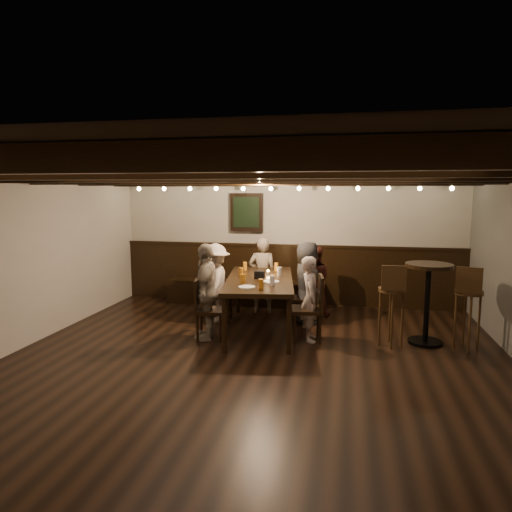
% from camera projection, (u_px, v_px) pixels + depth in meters
% --- Properties ---
extents(room, '(7.00, 7.00, 7.00)m').
position_uv_depth(room, '(262.00, 256.00, 7.54)').
color(room, black).
rests_on(room, ground).
extents(dining_table, '(1.30, 2.32, 0.82)m').
position_uv_depth(dining_table, '(260.00, 282.00, 6.99)').
color(dining_table, black).
rests_on(dining_table, floor).
extents(chair_left_near, '(0.51, 0.51, 0.98)m').
position_uv_depth(chair_left_near, '(217.00, 304.00, 7.54)').
color(chair_left_near, black).
rests_on(chair_left_near, floor).
extents(chair_left_far, '(0.46, 0.46, 0.89)m').
position_uv_depth(chair_left_far, '(209.00, 321.00, 6.65)').
color(chair_left_far, black).
rests_on(chair_left_far, floor).
extents(chair_right_near, '(0.44, 0.44, 0.85)m').
position_uv_depth(chair_right_near, '(305.00, 307.00, 7.47)').
color(chair_right_near, black).
rests_on(chair_right_near, floor).
extents(chair_right_far, '(0.49, 0.49, 0.95)m').
position_uv_depth(chair_right_far, '(308.00, 321.00, 6.57)').
color(chair_right_far, black).
rests_on(chair_right_far, floor).
extents(person_bench_left, '(0.63, 0.46, 1.18)m').
position_uv_depth(person_bench_left, '(210.00, 281.00, 7.95)').
color(person_bench_left, '#27282A').
rests_on(person_bench_left, floor).
extents(person_bench_centre, '(0.53, 0.39, 1.35)m').
position_uv_depth(person_bench_centre, '(262.00, 275.00, 8.04)').
color(person_bench_centre, gray).
rests_on(person_bench_centre, floor).
extents(person_bench_right, '(0.65, 0.54, 1.21)m').
position_uv_depth(person_bench_right, '(314.00, 281.00, 7.86)').
color(person_bench_right, '#5A271F').
rests_on(person_bench_right, floor).
extents(person_left_near, '(0.60, 0.90, 1.30)m').
position_uv_depth(person_left_near, '(215.00, 283.00, 7.49)').
color(person_left_near, '#BBAA9E').
rests_on(person_left_near, floor).
extents(person_left_far, '(0.46, 0.87, 1.41)m').
position_uv_depth(person_left_far, '(207.00, 292.00, 6.59)').
color(person_left_far, '#9F937F').
rests_on(person_left_far, floor).
extents(person_right_near, '(0.52, 0.71, 1.34)m').
position_uv_depth(person_right_near, '(307.00, 283.00, 7.41)').
color(person_right_near, '#28292A').
rests_on(person_right_near, floor).
extents(person_right_far, '(0.36, 0.49, 1.23)m').
position_uv_depth(person_right_far, '(311.00, 299.00, 6.53)').
color(person_right_far, '#AB9991').
rests_on(person_right_far, floor).
extents(pint_a, '(0.07, 0.07, 0.14)m').
position_uv_depth(pint_a, '(245.00, 266.00, 7.68)').
color(pint_a, '#BF7219').
rests_on(pint_a, dining_table).
extents(pint_b, '(0.07, 0.07, 0.14)m').
position_uv_depth(pint_b, '(276.00, 267.00, 7.60)').
color(pint_b, '#BF7219').
rests_on(pint_b, dining_table).
extents(pint_c, '(0.07, 0.07, 0.14)m').
position_uv_depth(pint_c, '(241.00, 272.00, 7.09)').
color(pint_c, '#BF7219').
rests_on(pint_c, dining_table).
extents(pint_d, '(0.07, 0.07, 0.14)m').
position_uv_depth(pint_d, '(279.00, 272.00, 7.15)').
color(pint_d, silver).
rests_on(pint_d, dining_table).
extents(pint_e, '(0.07, 0.07, 0.14)m').
position_uv_depth(pint_e, '(243.00, 279.00, 6.54)').
color(pint_e, '#BF7219').
rests_on(pint_e, dining_table).
extents(pint_f, '(0.07, 0.07, 0.14)m').
position_uv_depth(pint_f, '(272.00, 281.00, 6.42)').
color(pint_f, silver).
rests_on(pint_f, dining_table).
extents(pint_g, '(0.07, 0.07, 0.14)m').
position_uv_depth(pint_g, '(261.00, 284.00, 6.18)').
color(pint_g, '#BF7219').
rests_on(pint_g, dining_table).
extents(plate_near, '(0.24, 0.24, 0.01)m').
position_uv_depth(plate_near, '(247.00, 287.00, 6.30)').
color(plate_near, white).
rests_on(plate_near, dining_table).
extents(plate_far, '(0.24, 0.24, 0.01)m').
position_uv_depth(plate_far, '(271.00, 282.00, 6.67)').
color(plate_far, white).
rests_on(plate_far, dining_table).
extents(condiment_caddy, '(0.15, 0.10, 0.12)m').
position_uv_depth(condiment_caddy, '(260.00, 275.00, 6.92)').
color(condiment_caddy, black).
rests_on(condiment_caddy, dining_table).
extents(candle, '(0.05, 0.05, 0.05)m').
position_uv_depth(candle, '(268.00, 273.00, 7.27)').
color(candle, beige).
rests_on(candle, dining_table).
extents(high_top_table, '(0.65, 0.65, 1.15)m').
position_uv_depth(high_top_table, '(428.00, 291.00, 6.37)').
color(high_top_table, black).
rests_on(high_top_table, floor).
extents(bar_stool_left, '(0.37, 0.37, 1.16)m').
position_uv_depth(bar_stool_left, '(391.00, 316.00, 6.31)').
color(bar_stool_left, '#382511').
rests_on(bar_stool_left, floor).
extents(bar_stool_right, '(0.39, 0.41, 1.16)m').
position_uv_depth(bar_stool_right, '(467.00, 319.00, 6.17)').
color(bar_stool_right, '#382511').
rests_on(bar_stool_right, floor).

